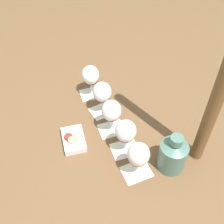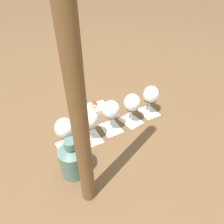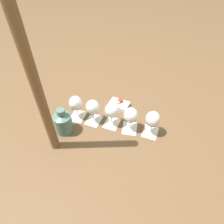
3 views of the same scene
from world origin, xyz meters
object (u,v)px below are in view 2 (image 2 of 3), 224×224
object	(u,v)px
wine_glass_0	(65,130)
wine_glass_3	(132,104)
snack_dish	(95,108)
wine_glass_2	(111,111)
wine_glass_1	(89,121)
umbrella_pole	(73,72)
ceramic_vase	(73,159)
wine_glass_4	(151,96)

from	to	relation	value
wine_glass_0	wine_glass_3	xyz separation A→B (m)	(0.32, 0.18, -0.00)
wine_glass_3	snack_dish	distance (m)	0.25
wine_glass_0	wine_glass_2	size ratio (longest dim) A/B	1.00
wine_glass_1	wine_glass_2	size ratio (longest dim) A/B	1.00
umbrella_pole	wine_glass_3	bearing A→B (deg)	64.07
wine_glass_0	snack_dish	size ratio (longest dim) A/B	1.04
ceramic_vase	umbrella_pole	bearing A→B (deg)	-59.64
wine_glass_0	wine_glass_2	bearing A→B (deg)	31.47
umbrella_pole	wine_glass_1	bearing A→B (deg)	91.31
wine_glass_1	umbrella_pole	size ratio (longest dim) A/B	0.17
ceramic_vase	wine_glass_0	bearing A→B (deg)	109.60
wine_glass_2	snack_dish	bearing A→B (deg)	120.74
wine_glass_1	wine_glass_2	bearing A→B (deg)	34.56
wine_glass_2	wine_glass_3	size ratio (longest dim) A/B	1.00
wine_glass_1	wine_glass_4	world-z (taller)	same
wine_glass_0	wine_glass_4	bearing A→B (deg)	30.61
wine_glass_1	wine_glass_4	size ratio (longest dim) A/B	1.00
wine_glass_1	wine_glass_4	distance (m)	0.38
umbrella_pole	wine_glass_0	bearing A→B (deg)	114.68
wine_glass_4	umbrella_pole	size ratio (longest dim) A/B	0.17
wine_glass_3	ceramic_vase	distance (m)	0.42
wine_glass_0	wine_glass_1	size ratio (longest dim) A/B	1.00
wine_glass_3	ceramic_vase	bearing A→B (deg)	-130.66
snack_dish	umbrella_pole	world-z (taller)	umbrella_pole
wine_glass_2	snack_dish	distance (m)	0.20
snack_dish	wine_glass_2	bearing A→B (deg)	-59.26
wine_glass_3	umbrella_pole	xyz separation A→B (m)	(-0.21, -0.42, 0.40)
wine_glass_1	ceramic_vase	distance (m)	0.20
wine_glass_1	snack_dish	xyz separation A→B (m)	(0.01, 0.23, -0.10)
wine_glass_4	umbrella_pole	distance (m)	0.71
wine_glass_3	wine_glass_2	bearing A→B (deg)	-153.81
wine_glass_0	wine_glass_1	world-z (taller)	same
wine_glass_1	wine_glass_2	world-z (taller)	same
wine_glass_1	wine_glass_2	xyz separation A→B (m)	(0.10, 0.07, -0.00)
wine_glass_1	ceramic_vase	size ratio (longest dim) A/B	0.94
wine_glass_3	snack_dish	world-z (taller)	wine_glass_3
wine_glass_0	ceramic_vase	bearing A→B (deg)	-70.40
wine_glass_2	wine_glass_3	world-z (taller)	same
wine_glass_1	wine_glass_2	distance (m)	0.13
ceramic_vase	snack_dish	distance (m)	0.42
wine_glass_0	wine_glass_4	xyz separation A→B (m)	(0.43, 0.25, 0.00)
snack_dish	wine_glass_3	bearing A→B (deg)	-26.31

